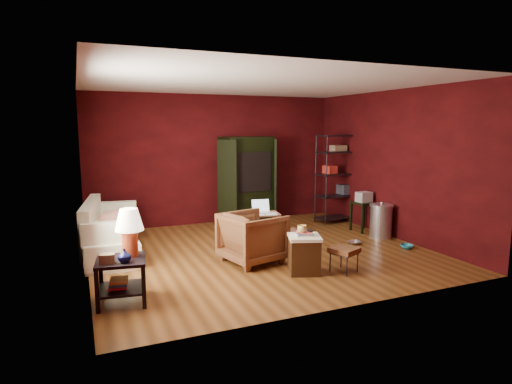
# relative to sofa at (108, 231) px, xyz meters

# --- Properties ---
(room) EXTENTS (5.54, 5.04, 2.84)m
(room) POSITION_rel_sofa_xyz_m (2.36, -0.84, 1.00)
(room) COLOR brown
(room) RESTS_ON ground
(sofa) EXTENTS (0.61, 2.07, 0.81)m
(sofa) POSITION_rel_sofa_xyz_m (0.00, 0.00, 0.00)
(sofa) COLOR white
(sofa) RESTS_ON ground
(armchair) EXTENTS (0.97, 1.01, 0.87)m
(armchair) POSITION_rel_sofa_xyz_m (2.06, -1.31, 0.03)
(armchair) COLOR black
(armchair) RESTS_ON ground
(pet_bowl_steel) EXTENTS (0.24, 0.09, 0.23)m
(pet_bowl_steel) POSITION_rel_sofa_xyz_m (4.15, -1.07, -0.29)
(pet_bowl_steel) COLOR silver
(pet_bowl_steel) RESTS_ON ground
(pet_bowl_turquoise) EXTENTS (0.23, 0.12, 0.22)m
(pet_bowl_turquoise) POSITION_rel_sofa_xyz_m (4.84, -1.65, -0.30)
(pet_bowl_turquoise) COLOR teal
(pet_bowl_turquoise) RESTS_ON ground
(vase) EXTENTS (0.20, 0.20, 0.16)m
(vase) POSITION_rel_sofa_xyz_m (0.04, -2.29, 0.21)
(vase) COLOR #0C0E3D
(vase) RESTS_ON side_table
(mug) EXTENTS (0.14, 0.12, 0.13)m
(mug) POSITION_rel_sofa_xyz_m (2.51, -2.08, 0.27)
(mug) COLOR #EED974
(mug) RESTS_ON hamper
(side_table) EXTENTS (0.64, 0.64, 1.13)m
(side_table) POSITION_rel_sofa_xyz_m (0.07, -2.10, 0.27)
(side_table) COLOR black
(side_table) RESTS_ON ground
(sofa_cushions) EXTENTS (1.04, 2.05, 0.82)m
(sofa_cushions) POSITION_rel_sofa_xyz_m (0.02, 0.01, -0.00)
(sofa_cushions) COLOR white
(sofa_cushions) RESTS_ON sofa
(hamper) EXTENTS (0.58, 0.58, 0.63)m
(hamper) POSITION_rel_sofa_xyz_m (2.56, -2.06, -0.12)
(hamper) COLOR #472710
(hamper) RESTS_ON ground
(footstool) EXTENTS (0.47, 0.47, 0.36)m
(footstool) POSITION_rel_sofa_xyz_m (3.12, -2.25, -0.09)
(footstool) COLOR black
(footstool) RESTS_ON ground
(rug_round) EXTENTS (1.42, 1.42, 0.01)m
(rug_round) POSITION_rel_sofa_xyz_m (3.24, -0.02, -0.40)
(rug_round) COLOR beige
(rug_round) RESTS_ON ground
(rug_oriental) EXTENTS (1.47, 1.11, 0.01)m
(rug_oriental) POSITION_rel_sofa_xyz_m (2.68, -0.22, -0.39)
(rug_oriental) COLOR #511516
(rug_oriental) RESTS_ON ground
(laptop_desk) EXTENTS (0.67, 0.56, 0.76)m
(laptop_desk) POSITION_rel_sofa_xyz_m (2.71, -0.18, 0.06)
(laptop_desk) COLOR #AD684F
(laptop_desk) RESTS_ON ground
(tv_armoire) EXTENTS (1.49, 0.91, 1.90)m
(tv_armoire) POSITION_rel_sofa_xyz_m (3.03, 1.39, 0.58)
(tv_armoire) COLOR black
(tv_armoire) RESTS_ON ground
(wire_shelving) EXTENTS (0.98, 0.50, 1.94)m
(wire_shelving) POSITION_rel_sofa_xyz_m (4.92, 0.67, 0.66)
(wire_shelving) COLOR #28242C
(wire_shelving) RESTS_ON ground
(small_stand) EXTENTS (0.44, 0.44, 0.81)m
(small_stand) POSITION_rel_sofa_xyz_m (4.91, -0.30, 0.20)
(small_stand) COLOR black
(small_stand) RESTS_ON ground
(trash_can) EXTENTS (0.58, 0.58, 0.70)m
(trash_can) POSITION_rel_sofa_xyz_m (4.89, -0.87, -0.07)
(trash_can) COLOR silver
(trash_can) RESTS_ON ground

